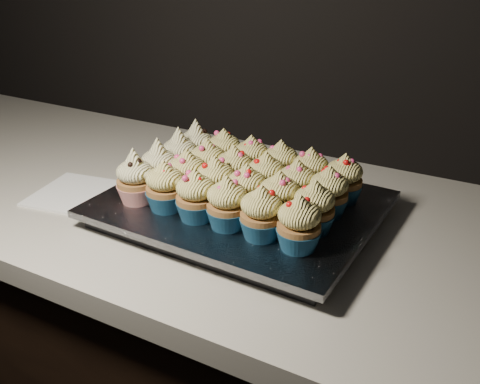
{
  "coord_description": "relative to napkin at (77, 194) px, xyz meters",
  "views": [
    {
      "loc": [
        0.47,
        0.97,
        1.33
      ],
      "look_at": [
        0.09,
        1.66,
        0.95
      ],
      "focal_mm": 40.0,
      "sensor_mm": 36.0,
      "label": 1
    }
  ],
  "objects": [
    {
      "name": "worktop",
      "position": [
        0.22,
        0.1,
        -0.02
      ],
      "size": [
        2.44,
        0.64,
        0.04
      ],
      "primitive_type": "cube",
      "color": "silver",
      "rests_on": "cabinet"
    },
    {
      "name": "napkin",
      "position": [
        0.0,
        0.0,
        0.0
      ],
      "size": [
        0.17,
        0.17,
        0.0
      ],
      "primitive_type": "cube",
      "rotation": [
        0.0,
        0.0,
        0.17
      ],
      "color": "white",
      "rests_on": "worktop"
    },
    {
      "name": "baking_tray",
      "position": [
        0.31,
        0.06,
        0.01
      ],
      "size": [
        0.42,
        0.32,
        0.02
      ],
      "primitive_type": "cube",
      "rotation": [
        0.0,
        0.0,
        -0.03
      ],
      "color": "black",
      "rests_on": "worktop"
    },
    {
      "name": "foil_lining",
      "position": [
        0.31,
        0.06,
        0.03
      ],
      "size": [
        0.45,
        0.36,
        0.01
      ],
      "primitive_type": "cube",
      "rotation": [
        0.0,
        0.0,
        -0.03
      ],
      "color": "silver",
      "rests_on": "baking_tray"
    },
    {
      "name": "cupcake_0",
      "position": [
        0.16,
        -0.02,
        0.07
      ],
      "size": [
        0.06,
        0.06,
        0.1
      ],
      "color": "red",
      "rests_on": "foil_lining"
    },
    {
      "name": "cupcake_1",
      "position": [
        0.22,
        -0.02,
        0.07
      ],
      "size": [
        0.06,
        0.06,
        0.08
      ],
      "color": "navy",
      "rests_on": "foil_lining"
    },
    {
      "name": "cupcake_2",
      "position": [
        0.28,
        -0.02,
        0.07
      ],
      "size": [
        0.06,
        0.06,
        0.08
      ],
      "color": "navy",
      "rests_on": "foil_lining"
    },
    {
      "name": "cupcake_3",
      "position": [
        0.33,
        -0.02,
        0.07
      ],
      "size": [
        0.06,
        0.06,
        0.08
      ],
      "color": "navy",
      "rests_on": "foil_lining"
    },
    {
      "name": "cupcake_4",
      "position": [
        0.39,
        -0.03,
        0.07
      ],
      "size": [
        0.06,
        0.06,
        0.08
      ],
      "color": "navy",
      "rests_on": "foil_lining"
    },
    {
      "name": "cupcake_5",
      "position": [
        0.45,
        -0.03,
        0.07
      ],
      "size": [
        0.06,
        0.06,
        0.08
      ],
      "color": "navy",
      "rests_on": "foil_lining"
    },
    {
      "name": "cupcake_6",
      "position": [
        0.16,
        0.04,
        0.07
      ],
      "size": [
        0.06,
        0.06,
        0.1
      ],
      "color": "red",
      "rests_on": "foil_lining"
    },
    {
      "name": "cupcake_7",
      "position": [
        0.22,
        0.04,
        0.07
      ],
      "size": [
        0.06,
        0.06,
        0.08
      ],
      "color": "navy",
      "rests_on": "foil_lining"
    },
    {
      "name": "cupcake_8",
      "position": [
        0.28,
        0.04,
        0.07
      ],
      "size": [
        0.06,
        0.06,
        0.08
      ],
      "color": "navy",
      "rests_on": "foil_lining"
    },
    {
      "name": "cupcake_9",
      "position": [
        0.34,
        0.03,
        0.07
      ],
      "size": [
        0.06,
        0.06,
        0.08
      ],
      "color": "navy",
      "rests_on": "foil_lining"
    },
    {
      "name": "cupcake_10",
      "position": [
        0.39,
        0.03,
        0.07
      ],
      "size": [
        0.06,
        0.06,
        0.08
      ],
      "color": "navy",
      "rests_on": "foil_lining"
    },
    {
      "name": "cupcake_11",
      "position": [
        0.45,
        0.03,
        0.07
      ],
      "size": [
        0.06,
        0.06,
        0.08
      ],
      "color": "navy",
      "rests_on": "foil_lining"
    },
    {
      "name": "cupcake_12",
      "position": [
        0.16,
        0.1,
        0.07
      ],
      "size": [
        0.06,
        0.06,
        0.1
      ],
      "color": "red",
      "rests_on": "foil_lining"
    },
    {
      "name": "cupcake_13",
      "position": [
        0.23,
        0.1,
        0.07
      ],
      "size": [
        0.06,
        0.06,
        0.08
      ],
      "color": "navy",
      "rests_on": "foil_lining"
    },
    {
      "name": "cupcake_14",
      "position": [
        0.28,
        0.09,
        0.07
      ],
      "size": [
        0.06,
        0.06,
        0.08
      ],
      "color": "navy",
      "rests_on": "foil_lining"
    },
    {
      "name": "cupcake_15",
      "position": [
        0.34,
        0.09,
        0.07
      ],
      "size": [
        0.06,
        0.06,
        0.08
      ],
      "color": "navy",
      "rests_on": "foil_lining"
    },
    {
      "name": "cupcake_16",
      "position": [
        0.4,
        0.09,
        0.07
      ],
      "size": [
        0.06,
        0.06,
        0.08
      ],
      "color": "navy",
      "rests_on": "foil_lining"
    },
    {
      "name": "cupcake_17",
      "position": [
        0.45,
        0.09,
        0.07
      ],
      "size": [
        0.06,
        0.06,
        0.08
      ],
      "color": "navy",
      "rests_on": "foil_lining"
    },
    {
      "name": "cupcake_18",
      "position": [
        0.17,
        0.15,
        0.07
      ],
      "size": [
        0.06,
        0.06,
        0.1
      ],
      "color": "red",
      "rests_on": "foil_lining"
    },
    {
      "name": "cupcake_19",
      "position": [
        0.22,
        0.16,
        0.07
      ],
      "size": [
        0.06,
        0.06,
        0.08
      ],
      "color": "navy",
      "rests_on": "foil_lining"
    },
    {
      "name": "cupcake_20",
      "position": [
        0.28,
        0.15,
        0.07
      ],
      "size": [
        0.06,
        0.06,
        0.08
      ],
      "color": "navy",
      "rests_on": "foil_lining"
    },
    {
      "name": "cupcake_21",
      "position": [
        0.34,
        0.15,
        0.07
      ],
      "size": [
        0.06,
        0.06,
        0.08
      ],
      "color": "navy",
      "rests_on": "foil_lining"
    },
    {
      "name": "cupcake_22",
      "position": [
        0.4,
        0.14,
        0.07
      ],
      "size": [
        0.06,
        0.06,
        0.08
      ],
      "color": "navy",
      "rests_on": "foil_lining"
    },
    {
      "name": "cupcake_23",
      "position": [
        0.46,
        0.15,
        0.07
      ],
      "size": [
        0.06,
        0.06,
        0.08
      ],
      "color": "navy",
      "rests_on": "foil_lining"
    }
  ]
}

